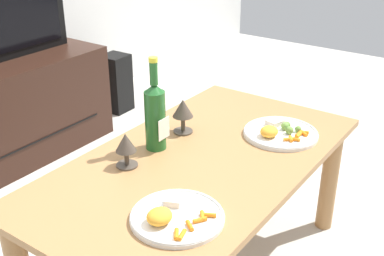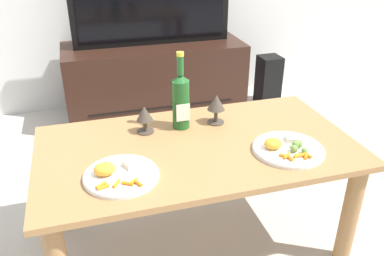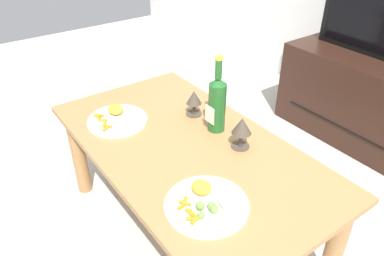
% 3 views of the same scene
% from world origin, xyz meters
% --- Properties ---
extents(ground_plane, '(6.40, 6.40, 0.00)m').
position_xyz_m(ground_plane, '(0.00, 0.00, 0.00)').
color(ground_plane, '#B7B2A8').
extents(dining_table, '(1.25, 0.68, 0.50)m').
position_xyz_m(dining_table, '(0.00, 0.00, 0.41)').
color(dining_table, '#9E7042').
rests_on(dining_table, ground_plane).
extents(tv_stand, '(1.25, 0.51, 0.53)m').
position_xyz_m(tv_stand, '(0.10, 1.38, 0.27)').
color(tv_stand, black).
rests_on(tv_stand, ground_plane).
extents(tv_screen, '(1.08, 0.05, 0.54)m').
position_xyz_m(tv_screen, '(0.10, 1.38, 0.80)').
color(tv_screen, black).
rests_on(tv_screen, tv_stand).
extents(floor_speaker, '(0.17, 0.17, 0.38)m').
position_xyz_m(floor_speaker, '(0.99, 1.34, 0.19)').
color(floor_speaker, black).
rests_on(floor_speaker, ground_plane).
extents(wine_bottle, '(0.07, 0.07, 0.33)m').
position_xyz_m(wine_bottle, '(-0.02, 0.17, 0.63)').
color(wine_bottle, '#1E5923').
rests_on(wine_bottle, dining_table).
extents(goblet_left, '(0.07, 0.07, 0.12)m').
position_xyz_m(goblet_left, '(-0.18, 0.17, 0.58)').
color(goblet_left, '#473D33').
rests_on(goblet_left, dining_table).
extents(goblet_right, '(0.08, 0.08, 0.13)m').
position_xyz_m(goblet_right, '(0.13, 0.17, 0.59)').
color(goblet_right, '#473D33').
rests_on(goblet_right, dining_table).
extents(dinner_plate_left, '(0.26, 0.26, 0.05)m').
position_xyz_m(dinner_plate_left, '(-0.33, -0.14, 0.51)').
color(dinner_plate_left, white).
rests_on(dinner_plate_left, dining_table).
extents(dinner_plate_right, '(0.28, 0.28, 0.05)m').
position_xyz_m(dinner_plate_right, '(0.32, -0.15, 0.51)').
color(dinner_plate_right, white).
rests_on(dinner_plate_right, dining_table).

